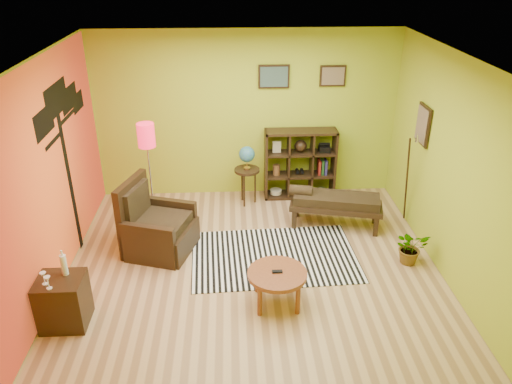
{
  "coord_description": "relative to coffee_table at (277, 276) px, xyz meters",
  "views": [
    {
      "loc": [
        -0.25,
        -5.72,
        3.92
      ],
      "look_at": [
        0.05,
        0.09,
        1.05
      ],
      "focal_mm": 35.0,
      "sensor_mm": 36.0,
      "label": 1
    }
  ],
  "objects": [
    {
      "name": "armchair",
      "position": [
        -1.61,
        1.28,
        -0.06
      ],
      "size": [
        1.08,
        1.07,
        1.05
      ],
      "color": "black",
      "rests_on": "ground"
    },
    {
      "name": "ground",
      "position": [
        -0.26,
        0.84,
        -0.38
      ],
      "size": [
        5.0,
        5.0,
        0.0
      ],
      "primitive_type": "plane",
      "color": "tan",
      "rests_on": "ground"
    },
    {
      "name": "bench",
      "position": [
        1.03,
        1.82,
        0.03
      ],
      "size": [
        1.47,
        0.8,
        0.64
      ],
      "color": "black",
      "rests_on": "ground"
    },
    {
      "name": "potted_plant",
      "position": [
        1.9,
        0.76,
        -0.19
      ],
      "size": [
        0.49,
        0.53,
        0.38
      ],
      "primitive_type": "imported",
      "rotation": [
        0.0,
        0.0,
        0.12
      ],
      "color": "#26661E",
      "rests_on": "ground"
    },
    {
      "name": "side_cabinet",
      "position": [
        -2.46,
        -0.25,
        -0.07
      ],
      "size": [
        0.51,
        0.47,
        0.92
      ],
      "color": "black",
      "rests_on": "ground"
    },
    {
      "name": "cube_shelf",
      "position": [
        0.66,
        2.87,
        0.22
      ],
      "size": [
        1.2,
        0.35,
        1.2
      ],
      "color": "black",
      "rests_on": "ground"
    },
    {
      "name": "globe_table",
      "position": [
        -0.26,
        2.65,
        0.39
      ],
      "size": [
        0.42,
        0.42,
        1.02
      ],
      "color": "black",
      "rests_on": "ground"
    },
    {
      "name": "room_shell",
      "position": [
        -0.35,
        0.86,
        1.42
      ],
      "size": [
        5.04,
        4.54,
        2.82
      ],
      "color": "#A5BA28",
      "rests_on": "ground"
    },
    {
      "name": "floor_lamp",
      "position": [
        -1.71,
        1.86,
        1.0
      ],
      "size": [
        0.26,
        0.26,
        1.7
      ],
      "color": "silver",
      "rests_on": "ground"
    },
    {
      "name": "coffee_table",
      "position": [
        0.0,
        0.0,
        0.0
      ],
      "size": [
        0.72,
        0.72,
        0.46
      ],
      "color": "brown",
      "rests_on": "ground"
    },
    {
      "name": "zebra_rug",
      "position": [
        0.05,
        0.99,
        -0.37
      ],
      "size": [
        2.36,
        1.6,
        0.01
      ],
      "primitive_type": "cube",
      "rotation": [
        0.0,
        0.0,
        0.05
      ],
      "color": "white",
      "rests_on": "ground"
    }
  ]
}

